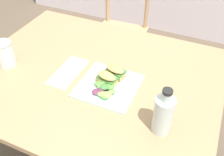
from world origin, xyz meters
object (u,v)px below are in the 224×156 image
at_px(dining_table, 94,92).
at_px(sandwich_half_back, 115,71).
at_px(fork_on_napkin, 70,69).
at_px(mason_jar_iced_tea, 5,55).
at_px(plate_lunch, 108,86).
at_px(bottle_cold_brew, 162,117).
at_px(chair_wooden_far, 121,32).
at_px(sandwich_half_front, 107,78).

xyz_separation_m(dining_table, sandwich_half_back, (0.11, 0.02, 0.16)).
bearing_deg(sandwich_half_back, fork_on_napkin, -170.29).
bearing_deg(sandwich_half_back, mason_jar_iced_tea, -166.94).
distance_m(plate_lunch, sandwich_half_back, 0.08).
bearing_deg(fork_on_napkin, bottle_cold_brew, -18.96).
relative_size(chair_wooden_far, bottle_cold_brew, 4.15).
height_order(plate_lunch, fork_on_napkin, plate_lunch).
height_order(chair_wooden_far, sandwich_half_back, chair_wooden_far).
distance_m(sandwich_half_back, bottle_cold_brew, 0.36).
bearing_deg(sandwich_half_front, sandwich_half_back, 75.96).
relative_size(sandwich_half_front, fork_on_napkin, 0.56).
distance_m(sandwich_half_back, fork_on_napkin, 0.23).
relative_size(fork_on_napkin, mason_jar_iced_tea, 1.42).
relative_size(dining_table, sandwich_half_back, 11.56).
xyz_separation_m(dining_table, plate_lunch, (0.11, -0.05, 0.13)).
xyz_separation_m(plate_lunch, sandwich_half_front, (-0.01, 0.01, 0.03)).
relative_size(dining_table, bottle_cold_brew, 5.76).
height_order(sandwich_half_back, bottle_cold_brew, bottle_cold_brew).
height_order(chair_wooden_far, plate_lunch, chair_wooden_far).
distance_m(sandwich_half_front, mason_jar_iced_tea, 0.53).
relative_size(chair_wooden_far, plate_lunch, 3.30).
xyz_separation_m(chair_wooden_far, plate_lunch, (0.32, -0.93, 0.30)).
relative_size(dining_table, chair_wooden_far, 1.39).
bearing_deg(plate_lunch, bottle_cold_brew, -26.66).
height_order(dining_table, bottle_cold_brew, bottle_cold_brew).
bearing_deg(chair_wooden_far, dining_table, -76.57).
relative_size(sandwich_half_front, mason_jar_iced_tea, 0.80).
bearing_deg(fork_on_napkin, plate_lunch, -8.13).
bearing_deg(bottle_cold_brew, chair_wooden_far, 119.25).
distance_m(dining_table, chair_wooden_far, 0.92).
bearing_deg(bottle_cold_brew, mason_jar_iced_tea, 173.83).
xyz_separation_m(fork_on_napkin, mason_jar_iced_tea, (-0.31, -0.09, 0.05)).
relative_size(sandwich_half_back, fork_on_napkin, 0.56).
xyz_separation_m(plate_lunch, fork_on_napkin, (-0.22, 0.03, 0.00)).
distance_m(chair_wooden_far, fork_on_napkin, 0.95).
height_order(plate_lunch, sandwich_half_back, sandwich_half_back).
distance_m(sandwich_half_front, bottle_cold_brew, 0.34).
bearing_deg(bottle_cold_brew, dining_table, 153.56).
relative_size(dining_table, fork_on_napkin, 6.51).
xyz_separation_m(sandwich_half_front, fork_on_napkin, (-0.21, 0.02, -0.03)).
bearing_deg(mason_jar_iced_tea, sandwich_half_front, 7.02).
relative_size(sandwich_half_back, bottle_cold_brew, 0.50).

